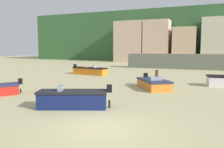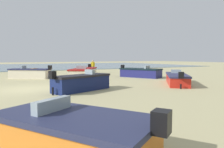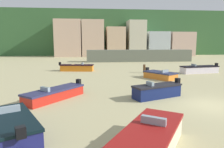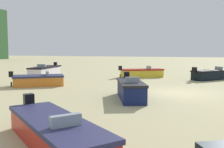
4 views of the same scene
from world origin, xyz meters
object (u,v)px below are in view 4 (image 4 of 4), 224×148
(boat_navy_9, at_px, (131,90))
(boat_orange_5, at_px, (39,80))
(boat_red_1, at_px, (54,132))
(boat_yellow_8, at_px, (142,73))
(boat_white_4, at_px, (45,71))
(boat_black_0, at_px, (213,75))

(boat_navy_9, bearing_deg, boat_orange_5, -42.12)
(boat_red_1, relative_size, boat_navy_9, 1.13)
(boat_orange_5, relative_size, boat_yellow_8, 0.95)
(boat_white_4, height_order, boat_orange_5, boat_white_4)
(boat_red_1, height_order, boat_white_4, boat_white_4)
(boat_red_1, relative_size, boat_orange_5, 1.16)
(boat_white_4, height_order, boat_navy_9, boat_navy_9)
(boat_red_1, bearing_deg, boat_yellow_8, -136.52)
(boat_white_4, distance_m, boat_yellow_8, 9.54)
(boat_yellow_8, bearing_deg, boat_navy_9, -22.11)
(boat_red_1, bearing_deg, boat_orange_5, -105.20)
(boat_white_4, bearing_deg, boat_navy_9, 131.97)
(boat_black_0, bearing_deg, boat_yellow_8, -135.55)
(boat_black_0, bearing_deg, boat_white_4, -130.00)
(boat_red_1, relative_size, boat_yellow_8, 1.10)
(boat_black_0, height_order, boat_yellow_8, boat_black_0)
(boat_navy_9, bearing_deg, boat_yellow_8, -102.73)
(boat_white_4, relative_size, boat_orange_5, 1.36)
(boat_white_4, bearing_deg, boat_black_0, 177.95)
(boat_orange_5, bearing_deg, boat_yellow_8, 110.70)
(boat_orange_5, xyz_separation_m, boat_navy_9, (-2.82, -7.54, 0.10))
(boat_black_0, distance_m, boat_red_1, 18.82)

